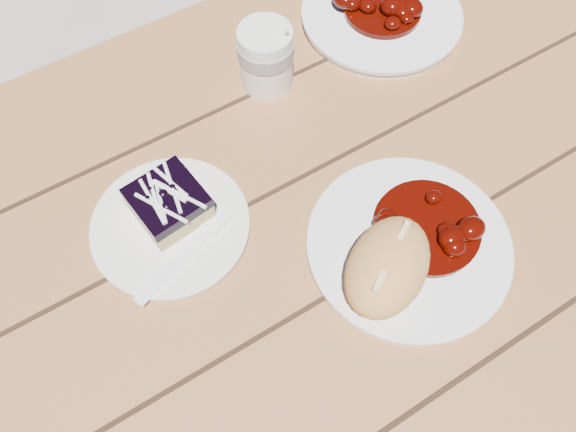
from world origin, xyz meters
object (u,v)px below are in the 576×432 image
coffee_cup (266,58)px  blueberry_cake (169,203)px  dessert_plate (171,226)px  main_plate (408,246)px  bread_roll (387,267)px  picnic_table (285,295)px  second_plate (381,17)px

coffee_cup → blueberry_cake: bearing=-148.8°
dessert_plate → blueberry_cake: 0.03m
main_plate → dessert_plate: bearing=142.8°
bread_roll → dessert_plate: bread_roll is taller
picnic_table → coffee_cup: 0.35m
bread_roll → blueberry_cake: bread_roll is taller
picnic_table → bread_roll: bread_roll is taller
coffee_cup → second_plate: coffee_cup is taller
picnic_table → blueberry_cake: size_ratio=21.77×
main_plate → bread_roll: size_ratio=1.85×
dessert_plate → main_plate: bearing=-37.2°
main_plate → picnic_table: bearing=148.9°
picnic_table → second_plate: (0.34, 0.27, 0.17)m
bread_roll → blueberry_cake: bearing=128.9°
dessert_plate → picnic_table: bearing=-43.6°
main_plate → second_plate: 0.40m
coffee_cup → main_plate: bearing=-88.3°
main_plate → bread_roll: bearing=-160.0°
main_plate → second_plate: (0.21, 0.34, 0.00)m
picnic_table → second_plate: 0.46m
bread_roll → coffee_cup: bearing=82.6°
picnic_table → coffee_cup: bearing=64.0°
dessert_plate → blueberry_cake: blueberry_cake is taller
blueberry_cake → second_plate: 0.46m
coffee_cup → second_plate: size_ratio=0.39×
picnic_table → main_plate: bearing=-31.1°
picnic_table → coffee_cup: (0.12, 0.25, 0.21)m
picnic_table → coffee_cup: coffee_cup is taller
bread_roll → coffee_cup: 0.35m
dessert_plate → blueberry_cake: size_ratio=2.14×
main_plate → coffee_cup: size_ratio=2.58×
picnic_table → blueberry_cake: (-0.10, 0.12, 0.19)m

